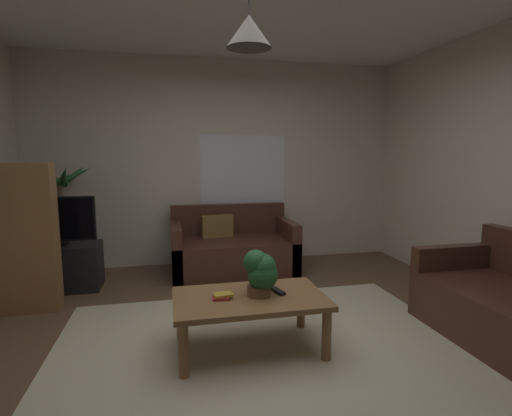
% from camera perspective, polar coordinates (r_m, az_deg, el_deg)
% --- Properties ---
extents(floor, '(4.89, 5.05, 0.02)m').
position_cam_1_polar(floor, '(3.17, 1.27, -20.14)').
color(floor, brown).
rests_on(floor, ground).
extents(rug, '(3.18, 2.78, 0.01)m').
position_cam_1_polar(rug, '(2.99, 2.26, -21.66)').
color(rug, beige).
rests_on(rug, ground).
extents(wall_back, '(5.01, 0.06, 2.72)m').
position_cam_1_polar(wall_back, '(5.31, -5.37, 6.60)').
color(wall_back, beige).
rests_on(wall_back, ground).
extents(window_pane, '(1.17, 0.01, 1.12)m').
position_cam_1_polar(window_pane, '(5.34, -1.91, 4.57)').
color(window_pane, white).
extents(couch_under_window, '(1.51, 0.87, 0.82)m').
position_cam_1_polar(couch_under_window, '(4.95, -3.46, -6.17)').
color(couch_under_window, '#47281E').
rests_on(couch_under_window, ground).
extents(coffee_table, '(1.13, 0.67, 0.42)m').
position_cam_1_polar(coffee_table, '(3.01, -0.94, -13.88)').
color(coffee_table, olive).
rests_on(coffee_table, ground).
extents(book_on_table_0, '(0.13, 0.11, 0.02)m').
position_cam_1_polar(book_on_table_0, '(2.94, -5.16, -12.96)').
color(book_on_table_0, '#B22D2D').
rests_on(book_on_table_0, coffee_table).
extents(book_on_table_1, '(0.15, 0.11, 0.02)m').
position_cam_1_polar(book_on_table_1, '(2.95, -4.84, -12.53)').
color(book_on_table_1, gold).
rests_on(book_on_table_1, coffee_table).
extents(remote_on_table_0, '(0.09, 0.17, 0.02)m').
position_cam_1_polar(remote_on_table_0, '(3.06, 3.21, -12.06)').
color(remote_on_table_0, black).
rests_on(remote_on_table_0, coffee_table).
extents(potted_plant_on_table, '(0.26, 0.23, 0.35)m').
position_cam_1_polar(potted_plant_on_table, '(2.95, 0.71, -9.25)').
color(potted_plant_on_table, brown).
rests_on(potted_plant_on_table, coffee_table).
extents(tv_stand, '(0.90, 0.44, 0.50)m').
position_cam_1_polar(tv_stand, '(4.81, -27.12, -7.77)').
color(tv_stand, black).
rests_on(tv_stand, ground).
extents(tv, '(0.85, 0.16, 0.53)m').
position_cam_1_polar(tv, '(4.68, -27.59, -1.67)').
color(tv, black).
rests_on(tv, tv_stand).
extents(potted_palm_corner, '(0.84, 0.74, 1.41)m').
position_cam_1_polar(potted_palm_corner, '(5.15, -26.50, -2.31)').
color(potted_palm_corner, '#4C4C51').
rests_on(potted_palm_corner, ground).
extents(bookshelf_corner, '(0.70, 0.31, 1.40)m').
position_cam_1_polar(bookshelf_corner, '(4.23, -31.86, -3.73)').
color(bookshelf_corner, olive).
rests_on(bookshelf_corner, ground).
extents(pendant_lamp, '(0.32, 0.32, 0.52)m').
position_cam_1_polar(pendant_lamp, '(2.92, -1.03, 24.48)').
color(pendant_lamp, black).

